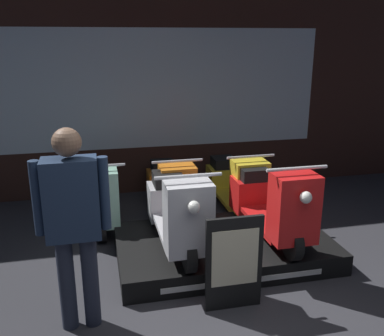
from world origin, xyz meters
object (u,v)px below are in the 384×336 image
at_px(scooter_display_left, 177,211).
at_px(scooter_display_right, 271,203).
at_px(scooter_backrow_0, 100,195).
at_px(scooter_backrow_1, 170,190).
at_px(price_sign_board, 234,263).
at_px(person_left_browsing, 73,217).
at_px(scooter_backrow_2, 235,185).

xyz_separation_m(scooter_display_left, scooter_display_right, (1.01, 0.00, 0.00)).
height_order(scooter_backrow_0, scooter_backrow_1, same).
distance_m(scooter_backrow_1, price_sign_board, 2.10).
xyz_separation_m(scooter_backrow_0, person_left_browsing, (-0.21, -2.04, 0.59)).
bearing_deg(scooter_display_left, person_left_browsing, -139.73).
xyz_separation_m(scooter_display_right, person_left_browsing, (-1.97, -0.81, 0.37)).
bearing_deg(scooter_backrow_0, scooter_display_right, -35.01).
relative_size(scooter_backrow_1, person_left_browsing, 0.95).
relative_size(scooter_display_right, scooter_backrow_0, 1.00).
bearing_deg(scooter_display_right, scooter_display_left, 180.00).
height_order(scooter_backrow_1, price_sign_board, scooter_backrow_1).
height_order(scooter_backrow_2, person_left_browsing, person_left_browsing).
bearing_deg(scooter_backrow_1, scooter_display_right, -54.83).
xyz_separation_m(scooter_backrow_2, person_left_browsing, (-1.99, -2.04, 0.59)).
xyz_separation_m(scooter_display_left, scooter_backrow_0, (-0.75, 1.23, -0.22)).
height_order(scooter_display_left, price_sign_board, scooter_display_left).
bearing_deg(scooter_display_left, scooter_backrow_1, 83.52).
height_order(scooter_backrow_2, price_sign_board, scooter_backrow_2).
height_order(scooter_display_left, scooter_backrow_2, scooter_display_left).
height_order(scooter_display_right, scooter_backrow_0, scooter_display_right).
relative_size(scooter_backrow_1, scooter_backrow_2, 1.00).
relative_size(scooter_backrow_2, price_sign_board, 1.84).
distance_m(scooter_backrow_0, price_sign_board, 2.35).
bearing_deg(scooter_display_right, scooter_backrow_1, 125.17).
bearing_deg(scooter_backrow_2, scooter_backrow_1, 180.00).
bearing_deg(scooter_backrow_0, scooter_backrow_1, 0.00).
relative_size(scooter_display_right, price_sign_board, 1.84).
height_order(scooter_display_left, person_left_browsing, person_left_browsing).
bearing_deg(price_sign_board, scooter_backrow_1, 95.01).
height_order(scooter_backrow_0, scooter_backrow_2, same).
bearing_deg(person_left_browsing, scooter_display_left, 40.27).
relative_size(scooter_display_left, scooter_backrow_0, 1.00).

